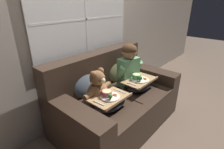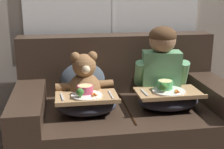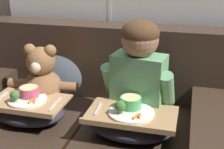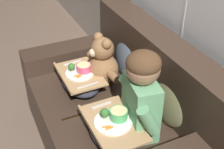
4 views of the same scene
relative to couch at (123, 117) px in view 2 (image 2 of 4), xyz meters
The scene contains 7 objects.
couch is the anchor object (origin of this frame).
throw_pillow_behind_child 0.49m from the couch, 37.81° to the left, with size 0.39×0.19×0.40m.
throw_pillow_behind_teddy 0.49m from the couch, 142.19° to the left, with size 0.41×0.20×0.42m.
child_figure 0.54m from the couch, ahead, with size 0.43×0.23×0.59m.
teddy_bear 0.43m from the couch, behind, with size 0.45×0.31×0.41m.
lap_tray_child 0.41m from the couch, 32.96° to the right, with size 0.47×0.30×0.21m.
lap_tray_teddy 0.41m from the couch, 147.19° to the right, with size 0.44×0.29×0.21m.
Camera 2 is at (-0.45, -2.19, 1.35)m, focal length 50.00 mm.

